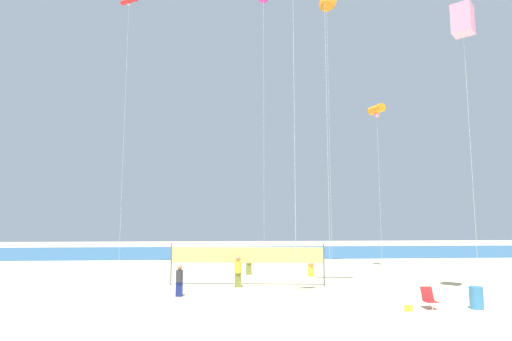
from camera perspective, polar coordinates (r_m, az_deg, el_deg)
ground_plane at (r=15.80m, az=7.05°, el=-20.51°), size 120.00×120.00×0.00m
ocean_band at (r=50.54m, az=-0.78°, el=-11.09°), size 120.00×20.00×0.01m
beachgoer_coral_shirt at (r=28.78m, az=7.53°, el=-12.42°), size 0.39×0.39×1.72m
beachgoer_charcoal_shirt at (r=21.59m, az=-10.49°, el=-14.51°), size 0.35×0.35×1.54m
beachgoer_olive_shirt at (r=29.47m, az=-1.00°, el=-12.23°), size 0.42×0.42×1.83m
beachgoer_mustard_shirt at (r=24.12m, az=-2.48°, el=-13.57°), size 0.39×0.39×1.73m
folding_beach_chair at (r=19.97m, az=22.65°, el=-15.79°), size 0.52×0.65×0.89m
trash_barrel at (r=20.70m, az=28.03°, el=-15.18°), size 0.56×0.56×0.94m
volleyball_net at (r=24.62m, az=-1.25°, el=-11.75°), size 8.91×1.10×2.40m
beach_handbag at (r=19.13m, az=20.23°, el=-17.35°), size 0.31×0.16×0.25m
kite_pink_box at (r=24.62m, az=26.52°, el=18.04°), size 1.33×1.33×14.58m
kite_orange_delta at (r=37.48m, az=9.68°, el=21.89°), size 1.54×1.35×22.53m
kite_red_tube at (r=38.35m, az=-17.07°, el=21.15°), size 1.52×1.07×21.92m
kite_orange_tube at (r=34.38m, az=16.25°, el=7.98°), size 1.10×1.48×12.79m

